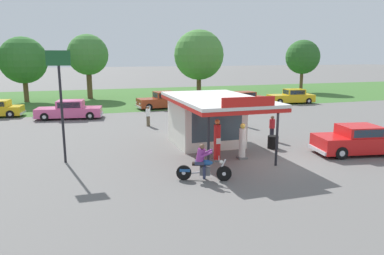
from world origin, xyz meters
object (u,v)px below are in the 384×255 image
(bystander_standing_back_lot, at_px, (272,128))
(featured_classic_sedan, at_px, (362,141))
(bystander_admiring_sedan, at_px, (244,115))
(parked_car_back_row_left, at_px, (69,110))
(motorcycle_with_rider, at_px, (203,165))
(parked_car_back_row_centre, at_px, (162,101))
(parked_car_second_row_spare, at_px, (291,97))
(gas_pump_nearside, at_px, (217,142))
(spare_tire_stack, at_px, (273,142))
(roadside_pole_sign, at_px, (60,88))
(parked_car_back_row_right, at_px, (243,100))
(bystander_strolling_foreground, at_px, (148,116))
(gas_pump_offside, at_px, (242,143))

(bystander_standing_back_lot, bearing_deg, featured_classic_sedan, -52.80)
(bystander_standing_back_lot, height_order, bystander_admiring_sedan, bystander_admiring_sedan)
(parked_car_back_row_left, relative_size, bystander_standing_back_lot, 3.58)
(motorcycle_with_rider, xyz_separation_m, parked_car_back_row_centre, (3.11, 20.95, 0.08))
(parked_car_second_row_spare, bearing_deg, parked_car_back_row_centre, 177.33)
(gas_pump_nearside, relative_size, spare_tire_stack, 2.93)
(gas_pump_nearside, distance_m, motorcycle_with_rider, 2.95)
(featured_classic_sedan, height_order, roadside_pole_sign, roadside_pole_sign)
(parked_car_back_row_right, relative_size, bystander_admiring_sedan, 3.29)
(parked_car_back_row_centre, height_order, bystander_standing_back_lot, parked_car_back_row_centre)
(parked_car_second_row_spare, xyz_separation_m, bystander_standing_back_lot, (-10.96, -14.82, 0.12))
(featured_classic_sedan, height_order, parked_car_back_row_centre, parked_car_back_row_centre)
(parked_car_second_row_spare, bearing_deg, featured_classic_sedan, -112.69)
(bystander_strolling_foreground, bearing_deg, parked_car_second_row_spare, 24.61)
(parked_car_back_row_left, height_order, bystander_strolling_foreground, parked_car_back_row_left)
(motorcycle_with_rider, xyz_separation_m, bystander_admiring_sedan, (6.78, 10.07, 0.19))
(gas_pump_nearside, relative_size, parked_car_back_row_left, 0.38)
(gas_pump_nearside, bearing_deg, parked_car_back_row_right, 60.66)
(parked_car_back_row_right, distance_m, bystander_standing_back_lot, 14.89)
(spare_tire_stack, bearing_deg, featured_classic_sedan, -30.88)
(gas_pump_nearside, distance_m, parked_car_back_row_centre, 18.56)
(parked_car_second_row_spare, height_order, bystander_standing_back_lot, bystander_standing_back_lot)
(parked_car_second_row_spare, distance_m, roadside_pole_sign, 28.03)
(bystander_admiring_sedan, bearing_deg, bystander_strolling_foreground, 161.29)
(parked_car_back_row_left, bearing_deg, parked_car_back_row_right, 6.71)
(parked_car_second_row_spare, bearing_deg, gas_pump_nearside, -131.50)
(bystander_standing_back_lot, bearing_deg, motorcycle_with_rider, -139.60)
(motorcycle_with_rider, xyz_separation_m, roadside_pole_sign, (-5.59, 4.50, 2.98))
(bystander_strolling_foreground, xyz_separation_m, bystander_standing_back_lot, (6.37, -6.89, 0.03))
(gas_pump_offside, relative_size, parked_car_back_row_right, 0.35)
(parked_car_second_row_spare, bearing_deg, parked_car_back_row_right, -173.21)
(motorcycle_with_rider, distance_m, parked_car_back_row_right, 22.54)
(gas_pump_offside, height_order, motorcycle_with_rider, gas_pump_offside)
(gas_pump_nearside, xyz_separation_m, featured_classic_sedan, (7.88, -1.05, -0.27))
(bystander_strolling_foreground, distance_m, bystander_standing_back_lot, 9.38)
(parked_car_back_row_left, relative_size, bystander_admiring_sedan, 3.54)
(parked_car_second_row_spare, bearing_deg, roadside_pole_sign, -145.50)
(parked_car_back_row_centre, distance_m, parked_car_second_row_spare, 14.29)
(parked_car_second_row_spare, bearing_deg, gas_pump_offside, -128.93)
(gas_pump_nearside, height_order, gas_pump_offside, gas_pump_nearside)
(gas_pump_offside, relative_size, bystander_admiring_sedan, 1.16)
(bystander_standing_back_lot, distance_m, bystander_admiring_sedan, 4.62)
(bystander_strolling_foreground, bearing_deg, featured_classic_sedan, -49.19)
(spare_tire_stack, bearing_deg, parked_car_back_row_right, 70.17)
(featured_classic_sedan, xyz_separation_m, bystander_admiring_sedan, (-2.71, 8.66, 0.14))
(featured_classic_sedan, xyz_separation_m, spare_tire_stack, (-3.96, 2.37, -0.34))
(bystander_standing_back_lot, xyz_separation_m, roadside_pole_sign, (-12.01, -0.96, 2.82))
(motorcycle_with_rider, bearing_deg, parked_car_back_row_centre, 81.57)
(bystander_admiring_sedan, distance_m, roadside_pole_sign, 13.85)
(parked_car_second_row_spare, relative_size, bystander_standing_back_lot, 3.36)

